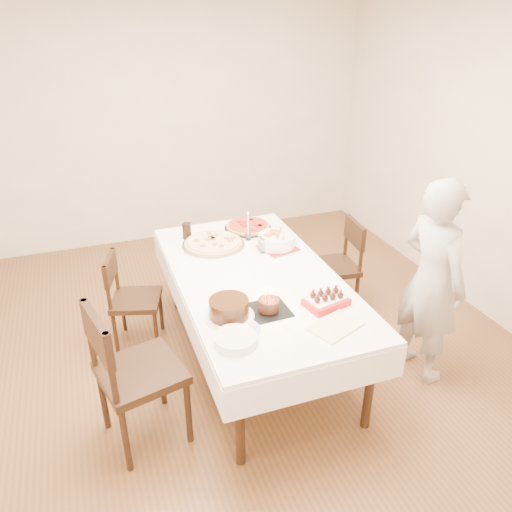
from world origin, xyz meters
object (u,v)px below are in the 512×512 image
object	(u,v)px
dining_table	(256,318)
chair_left_dessert	(141,373)
pizza_pepperoni	(248,226)
strawberry_box	(326,301)
pizza_white	(213,243)
taper_candle	(248,226)
chair_left_savory	(136,300)
layer_cake	(229,309)
chair_right_savory	(333,267)
cola_glass	(187,231)
birthday_cake	(268,300)
pasta_bowl	(276,240)
person	(432,282)

from	to	relation	value
dining_table	chair_left_dessert	world-z (taller)	chair_left_dessert
pizza_pepperoni	strawberry_box	size ratio (longest dim) A/B	1.48
pizza_white	strawberry_box	bearing A→B (deg)	-67.66
dining_table	taper_candle	xyz separation A→B (m)	(0.15, 0.61, 0.50)
chair_left_savory	pizza_pepperoni	size ratio (longest dim) A/B	1.94
layer_cake	chair_right_savory	bearing A→B (deg)	35.87
chair_left_savory	cola_glass	world-z (taller)	cola_glass
chair_right_savory	birthday_cake	world-z (taller)	birthday_cake
taper_candle	birthday_cake	bearing A→B (deg)	-102.19
cola_glass	birthday_cake	xyz separation A→B (m)	(0.25, -1.28, 0.01)
chair_right_savory	pasta_bowl	distance (m)	0.68
pizza_pepperoni	cola_glass	xyz separation A→B (m)	(-0.56, -0.02, 0.05)
person	birthday_cake	size ratio (longest dim) A/B	10.85
person	cola_glass	world-z (taller)	person
chair_left_dessert	person	size ratio (longest dim) A/B	0.66
dining_table	pasta_bowl	world-z (taller)	pasta_bowl
layer_cake	birthday_cake	world-z (taller)	birthday_cake
person	taper_candle	xyz separation A→B (m)	(-0.99, 1.15, 0.11)
taper_candle	birthday_cake	size ratio (longest dim) A/B	1.81
chair_right_savory	cola_glass	bearing A→B (deg)	169.52
chair_right_savory	chair_left_dessert	xyz separation A→B (m)	(-1.83, -0.95, 0.08)
person	taper_candle	size ratio (longest dim) A/B	5.99
chair_right_savory	person	world-z (taller)	person
chair_right_savory	chair_left_dessert	bearing A→B (deg)	-146.56
chair_right_savory	chair_left_savory	xyz separation A→B (m)	(-1.73, 0.08, -0.03)
chair_left_dessert	strawberry_box	distance (m)	1.27
birthday_cake	pizza_white	bearing A→B (deg)	94.12
pizza_white	chair_left_savory	bearing A→B (deg)	-174.59
chair_left_savory	strawberry_box	size ratio (longest dim) A/B	2.87
pizza_white	taper_candle	distance (m)	0.33
layer_cake	birthday_cake	bearing A→B (deg)	-4.84
chair_right_savory	birthday_cake	bearing A→B (deg)	-130.83
taper_candle	person	bearing A→B (deg)	-49.49
pasta_bowl	strawberry_box	distance (m)	0.93
pasta_bowl	cola_glass	world-z (taller)	cola_glass
taper_candle	cola_glass	distance (m)	0.52
chair_left_savory	chair_left_dessert	world-z (taller)	chair_left_dessert
chair_left_savory	layer_cake	size ratio (longest dim) A/B	2.48
dining_table	pizza_pepperoni	distance (m)	0.94
pizza_white	pasta_bowl	xyz separation A→B (m)	(0.48, -0.19, 0.03)
pasta_bowl	layer_cake	size ratio (longest dim) A/B	0.93
cola_glass	strawberry_box	xyz separation A→B (m)	(0.63, -1.34, -0.03)
pizza_pepperoni	taper_candle	distance (m)	0.25
dining_table	chair_left_savory	world-z (taller)	chair_left_savory
chair_left_dessert	pizza_white	distance (m)	1.37
taper_candle	pizza_white	bearing A→B (deg)	-176.97
pasta_bowl	birthday_cake	size ratio (longest dim) A/B	2.14
person	pasta_bowl	bearing A→B (deg)	32.37
pizza_white	birthday_cake	bearing A→B (deg)	-85.88
chair_left_savory	person	bearing A→B (deg)	168.28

